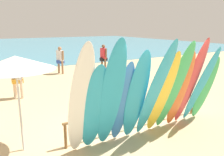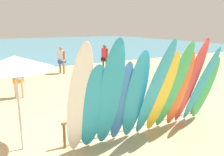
% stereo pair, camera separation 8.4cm
% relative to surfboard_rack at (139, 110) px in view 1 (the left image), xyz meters
% --- Properties ---
extents(ground, '(60.00, 60.00, 0.00)m').
position_rel_surfboard_rack_xyz_m(ground, '(0.00, 14.00, -0.55)').
color(ground, tan).
extents(ocean_water, '(60.00, 40.00, 0.02)m').
position_rel_surfboard_rack_xyz_m(ocean_water, '(0.00, 30.95, -0.54)').
color(ocean_water, teal).
rests_on(ocean_water, ground).
extents(surfboard_rack, '(4.46, 0.07, 0.66)m').
position_rel_surfboard_rack_xyz_m(surfboard_rack, '(0.00, 0.00, 0.00)').
color(surfboard_rack, brown).
rests_on(surfboard_rack, ground).
extents(surfboard_white_0, '(0.56, 0.94, 2.60)m').
position_rel_surfboard_rack_xyz_m(surfboard_white_0, '(-1.99, -0.59, 0.75)').
color(surfboard_white_0, white).
rests_on(surfboard_white_0, ground).
extents(surfboard_teal_1, '(0.59, 0.82, 2.13)m').
position_rel_surfboard_rack_xyz_m(surfboard_teal_1, '(-1.66, -0.53, 0.52)').
color(surfboard_teal_1, '#289EC6').
rests_on(surfboard_teal_1, ground).
extents(surfboard_teal_2, '(0.62, 1.06, 2.65)m').
position_rel_surfboard_rack_xyz_m(surfboard_teal_2, '(-1.31, -0.66, 0.78)').
color(surfboard_teal_2, '#289EC6').
rests_on(surfboard_teal_2, ground).
extents(surfboard_blue_3, '(0.46, 0.74, 2.12)m').
position_rel_surfboard_rack_xyz_m(surfboard_blue_3, '(-0.91, -0.50, 0.51)').
color(surfboard_blue_3, '#337AD1').
rests_on(surfboard_blue_3, ground).
extents(surfboard_teal_4, '(0.61, 0.89, 2.37)m').
position_rel_surfboard_rack_xyz_m(surfboard_teal_4, '(-0.57, -0.60, 0.64)').
color(surfboard_teal_4, '#289EC6').
rests_on(surfboard_teal_4, ground).
extents(surfboard_teal_5, '(0.63, 1.21, 2.60)m').
position_rel_surfboard_rack_xyz_m(surfboard_teal_5, '(-0.13, -0.76, 0.76)').
color(surfboard_teal_5, '#289EC6').
rests_on(surfboard_teal_5, ground).
extents(surfboard_yellow_6, '(0.54, 1.04, 2.32)m').
position_rel_surfboard_rack_xyz_m(surfboard_yellow_6, '(0.18, -0.69, 0.61)').
color(surfboard_yellow_6, yellow).
rests_on(surfboard_yellow_6, ground).
extents(surfboard_green_7, '(0.55, 1.13, 2.54)m').
position_rel_surfboard_rack_xyz_m(surfboard_green_7, '(0.56, -0.70, 0.72)').
color(surfboard_green_7, '#38B266').
rests_on(surfboard_green_7, ground).
extents(surfboard_orange_8, '(0.55, 0.88, 2.26)m').
position_rel_surfboard_rack_xyz_m(surfboard_orange_8, '(0.90, -0.60, 0.58)').
color(surfboard_orange_8, orange).
rests_on(surfboard_orange_8, ground).
extents(surfboard_red_9, '(0.48, 0.96, 2.58)m').
position_rel_surfboard_rack_xyz_m(surfboard_red_9, '(1.28, -0.63, 0.74)').
color(surfboard_red_9, '#D13D42').
rests_on(surfboard_red_9, ground).
extents(surfboard_teal_10, '(0.56, 1.04, 2.34)m').
position_rel_surfboard_rack_xyz_m(surfboard_teal_10, '(1.67, -0.65, 0.62)').
color(surfboard_teal_10, '#289EC6').
rests_on(surfboard_teal_10, ground).
extents(surfboard_green_11, '(0.54, 0.77, 2.03)m').
position_rel_surfboard_rack_xyz_m(surfboard_green_11, '(2.01, -0.56, 0.47)').
color(surfboard_green_11, '#38B266').
rests_on(surfboard_green_11, ground).
extents(beachgoer_photographing, '(0.44, 0.64, 1.69)m').
position_rel_surfboard_rack_xyz_m(beachgoer_photographing, '(3.10, 7.87, 0.43)').
color(beachgoer_photographing, brown).
rests_on(beachgoer_photographing, ground).
extents(beachgoer_near_rack, '(0.46, 0.45, 1.60)m').
position_rel_surfboard_rack_xyz_m(beachgoer_near_rack, '(-2.52, 4.67, 0.37)').
color(beachgoer_near_rack, beige).
rests_on(beachgoer_near_rack, ground).
extents(beachgoer_midbeach, '(0.43, 0.57, 1.64)m').
position_rel_surfboard_rack_xyz_m(beachgoer_midbeach, '(0.44, 8.44, 0.40)').
color(beachgoer_midbeach, '#9E704C').
rests_on(beachgoer_midbeach, ground).
extents(beach_umbrella, '(1.71, 1.71, 2.23)m').
position_rel_surfboard_rack_xyz_m(beach_umbrella, '(-3.05, 0.43, 1.53)').
color(beach_umbrella, silver).
rests_on(beach_umbrella, ground).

